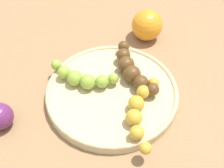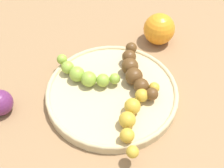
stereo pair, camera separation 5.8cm
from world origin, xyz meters
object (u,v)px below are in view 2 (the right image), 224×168
object	(u,v)px
orange_fruit	(159,29)
banana_spotted	(134,114)
banana_overripe	(134,71)
banana_green	(85,74)
fruit_bowl	(112,92)
plum_purple	(0,103)

from	to	relation	value
orange_fruit	banana_spotted	bearing A→B (deg)	-88.01
banana_overripe	banana_green	size ratio (longest dim) A/B	0.94
fruit_bowl	orange_fruit	size ratio (longest dim) A/B	3.61
banana_green	fruit_bowl	bearing A→B (deg)	88.74
banana_spotted	plum_purple	xyz separation A→B (m)	(-0.26, -0.05, -0.01)
banana_spotted	orange_fruit	size ratio (longest dim) A/B	2.28
banana_overripe	plum_purple	distance (m)	0.28
plum_purple	orange_fruit	bearing A→B (deg)	51.20
fruit_bowl	banana_green	xyz separation A→B (m)	(-0.06, 0.01, 0.02)
fruit_bowl	banana_spotted	xyz separation A→B (m)	(0.06, -0.06, 0.02)
fruit_bowl	orange_fruit	world-z (taller)	orange_fruit
banana_overripe	orange_fruit	size ratio (longest dim) A/B	1.91
banana_green	plum_purple	world-z (taller)	same
fruit_bowl	banana_spotted	bearing A→B (deg)	-42.02
banana_green	orange_fruit	xyz separation A→B (m)	(0.12, 0.19, 0.00)
banana_green	plum_purple	bearing A→B (deg)	-41.27
banana_spotted	banana_green	bearing A→B (deg)	-26.62
banana_spotted	orange_fruit	bearing A→B (deg)	-87.04
banana_spotted	orange_fruit	world-z (taller)	orange_fruit
banana_overripe	banana_green	xyz separation A→B (m)	(-0.10, -0.04, -0.00)
fruit_bowl	banana_green	distance (m)	0.07
banana_spotted	plum_purple	distance (m)	0.26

